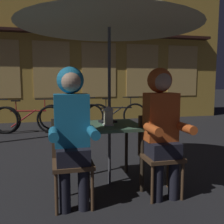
{
  "coord_description": "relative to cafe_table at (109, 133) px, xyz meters",
  "views": [
    {
      "loc": [
        -0.67,
        -2.91,
        1.26
      ],
      "look_at": [
        0.0,
        -0.13,
        0.91
      ],
      "focal_mm": 40.48,
      "sensor_mm": 36.0,
      "label": 1
    }
  ],
  "objects": [
    {
      "name": "shopfront_building",
      "position": [
        0.1,
        5.4,
        2.45
      ],
      "size": [
        10.0,
        0.93,
        6.2
      ],
      "color": "gold",
      "rests_on": "ground_plane"
    },
    {
      "name": "bicycle_third",
      "position": [
        -0.16,
        3.66,
        -0.29
      ],
      "size": [
        1.68,
        0.17,
        0.84
      ],
      "color": "black",
      "rests_on": "ground_plane"
    },
    {
      "name": "cafe_table",
      "position": [
        0.0,
        0.0,
        0.0
      ],
      "size": [
        0.72,
        0.72,
        0.74
      ],
      "color": "#42664C",
      "rests_on": "ground_plane"
    },
    {
      "name": "ground_plane",
      "position": [
        0.0,
        0.0,
        -0.64
      ],
      "size": [
        60.0,
        60.0,
        0.0
      ],
      "primitive_type": "plane",
      "color": "#232326"
    },
    {
      "name": "bicycle_second",
      "position": [
        -1.21,
        3.39,
        -0.29
      ],
      "size": [
        1.67,
        0.29,
        0.84
      ],
      "color": "black",
      "rests_on": "ground_plane"
    },
    {
      "name": "chair_left",
      "position": [
        -0.48,
        -0.37,
        -0.15
      ],
      "size": [
        0.4,
        0.4,
        0.87
      ],
      "color": "#513823",
      "rests_on": "ground_plane"
    },
    {
      "name": "patio_umbrella",
      "position": [
        0.0,
        0.0,
        1.42
      ],
      "size": [
        2.1,
        2.1,
        2.31
      ],
      "color": "#4C4C51",
      "rests_on": "ground_plane"
    },
    {
      "name": "bicycle_fourth",
      "position": [
        1.02,
        3.6,
        -0.29
      ],
      "size": [
        1.68,
        0.2,
        0.84
      ],
      "color": "black",
      "rests_on": "ground_plane"
    },
    {
      "name": "person_right_hooded",
      "position": [
        0.48,
        -0.43,
        0.21
      ],
      "size": [
        0.45,
        0.56,
        1.4
      ],
      "color": "black",
      "rests_on": "ground_plane"
    },
    {
      "name": "chair_right",
      "position": [
        0.48,
        -0.37,
        -0.15
      ],
      "size": [
        0.4,
        0.4,
        0.87
      ],
      "color": "#513823",
      "rests_on": "ground_plane"
    },
    {
      "name": "lantern",
      "position": [
        -0.03,
        -0.07,
        0.22
      ],
      "size": [
        0.11,
        0.11,
        0.23
      ],
      "color": "white",
      "rests_on": "cafe_table"
    },
    {
      "name": "person_left_hooded",
      "position": [
        -0.48,
        -0.43,
        0.21
      ],
      "size": [
        0.45,
        0.56,
        1.4
      ],
      "color": "black",
      "rests_on": "ground_plane"
    },
    {
      "name": "book",
      "position": [
        0.01,
        0.14,
        0.11
      ],
      "size": [
        0.22,
        0.17,
        0.02
      ],
      "primitive_type": "cube",
      "rotation": [
        0.0,
        0.0,
        0.17
      ],
      "color": "black",
      "rests_on": "cafe_table"
    }
  ]
}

